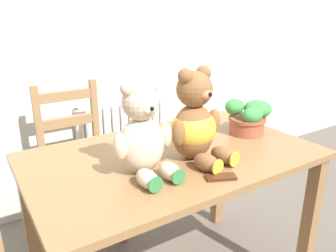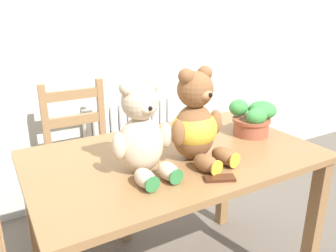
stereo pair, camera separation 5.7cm
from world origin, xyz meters
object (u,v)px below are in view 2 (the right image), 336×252
object	(u,v)px
wooden_chair_behind	(84,167)
chocolate_bar	(220,178)
teddy_bear_left	(142,134)
potted_plant	(253,118)
teddy_bear_right	(196,124)

from	to	relation	value
wooden_chair_behind	chocolate_bar	xyz separation A→B (m)	(0.25, -1.02, 0.33)
wooden_chair_behind	chocolate_bar	size ratio (longest dim) A/B	8.62
wooden_chair_behind	teddy_bear_left	xyz separation A→B (m)	(0.03, -0.82, 0.48)
wooden_chair_behind	chocolate_bar	bearing A→B (deg)	103.72
teddy_bear_left	potted_plant	bearing A→B (deg)	-174.66
wooden_chair_behind	chocolate_bar	distance (m)	1.10
potted_plant	chocolate_bar	size ratio (longest dim) A/B	2.02
teddy_bear_left	potted_plant	size ratio (longest dim) A/B	1.60
teddy_bear_left	teddy_bear_right	size ratio (longest dim) A/B	0.94
wooden_chair_behind	chocolate_bar	world-z (taller)	wooden_chair_behind
teddy_bear_left	teddy_bear_right	world-z (taller)	teddy_bear_right
potted_plant	teddy_bear_right	bearing A→B (deg)	-166.77
teddy_bear_right	potted_plant	size ratio (longest dim) A/B	1.70
teddy_bear_right	chocolate_bar	size ratio (longest dim) A/B	3.45
potted_plant	chocolate_bar	distance (m)	0.55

